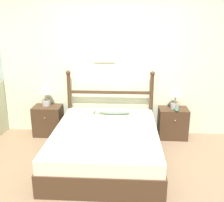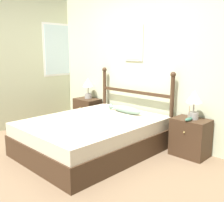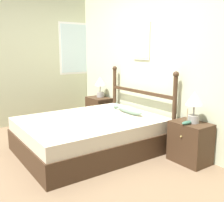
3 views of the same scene
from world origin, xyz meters
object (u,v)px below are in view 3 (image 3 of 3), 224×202
Objects in this scene: nightstand_right at (190,142)px; table_lamp_left at (100,84)px; nightstand_left at (99,111)px; table_lamp_right at (194,102)px; model_boat at (187,122)px; bed at (91,134)px; fish_pillow at (128,110)px.

table_lamp_left is (-2.29, 0.05, 0.54)m from nightstand_right.
nightstand_right is at bearing 0.00° from nightstand_left.
model_boat is at bearing -88.14° from table_lamp_right.
bed is 1.55m from table_lamp_right.
model_boat is at bearing -4.05° from table_lamp_left.
table_lamp_left is 1.99× the size of model_boat.
nightstand_right is at bearing -132.90° from table_lamp_right.
fish_pillow reaches higher than nightstand_right.
table_lamp_left is at bearing 168.23° from fish_pillow.
table_lamp_left is at bearing 179.17° from table_lamp_right.
bed is 1.58m from table_lamp_left.
table_lamp_left is at bearing 178.76° from nightstand_right.
nightstand_left is at bearing -179.59° from table_lamp_right.
nightstand_left is (-1.13, 0.86, 0.03)m from bed.
table_lamp_right reaches higher than nightstand_left.
model_boat reaches higher than bed.
table_lamp_right is at bearing 0.41° from nightstand_left.
table_lamp_left is 1.28m from fish_pillow.
nightstand_right is at bearing -1.24° from table_lamp_left.
nightstand_left is 0.83× the size of fish_pillow.
nightstand_left is 2.34m from table_lamp_right.
fish_pillow is at bearing -11.77° from table_lamp_left.
model_boat is 1.09m from fish_pillow.
table_lamp_right is (2.28, 0.02, 0.54)m from nightstand_left.
table_lamp_right is (1.15, 0.88, 0.57)m from bed.
model_boat is at bearing -2.85° from nightstand_left.
nightstand_left is at bearing -62.74° from table_lamp_left.
bed is at bearing -142.60° from table_lamp_right.
fish_pillow is (-1.07, -0.21, 0.27)m from nightstand_right.
fish_pillow is (1.22, -0.25, -0.27)m from table_lamp_left.
nightstand_left is 2.63× the size of model_boat.
bed is 3.05× the size of fish_pillow.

